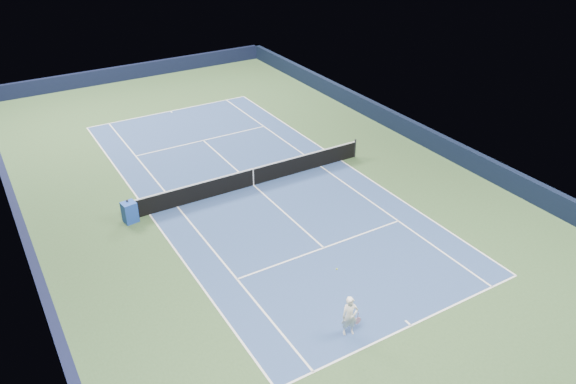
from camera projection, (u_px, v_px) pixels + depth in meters
ground at (254, 185)px, 28.61m from camera, size 40.00×40.00×0.00m
wall_far at (133, 72)px, 43.11m from camera, size 22.00×0.35×1.10m
wall_right at (415, 132)px, 33.17m from camera, size 0.35×40.00×1.10m
wall_left at (25, 238)px, 23.51m from camera, size 0.35×40.00×1.10m
court_surface at (254, 185)px, 28.61m from camera, size 10.97×23.77×0.01m
baseline_far at (170, 111)px, 37.46m from camera, size 10.97×0.08×0.00m
baseline_near at (411, 326)px, 19.76m from camera, size 10.97×0.08×0.00m
sideline_doubles_right at (341, 160)px, 31.05m from camera, size 0.08×23.77×0.00m
sideline_doubles_left at (150, 214)px, 26.16m from camera, size 0.08×23.77×0.00m
sideline_singles_right at (321, 166)px, 30.44m from camera, size 0.08×23.77×0.00m
sideline_singles_left at (177, 207)px, 26.77m from camera, size 0.08×23.77×0.00m
service_line_far at (203, 140)px, 33.38m from camera, size 8.23×0.08×0.00m
service_line_near at (324, 248)px, 23.84m from camera, size 8.23×0.08×0.00m
center_service_line at (254, 185)px, 28.61m from camera, size 0.08×12.80×0.00m
center_mark_far at (171, 112)px, 37.35m from camera, size 0.08×0.30×0.00m
center_mark_near at (408, 323)px, 19.87m from camera, size 0.08×0.30×0.00m
tennis_net at (253, 177)px, 28.36m from camera, size 12.90×0.10×1.07m
sponsor_cube at (130, 212)px, 25.42m from camera, size 0.68×0.63×0.99m
tennis_player at (350, 316)px, 19.06m from camera, size 0.78×1.30×2.11m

